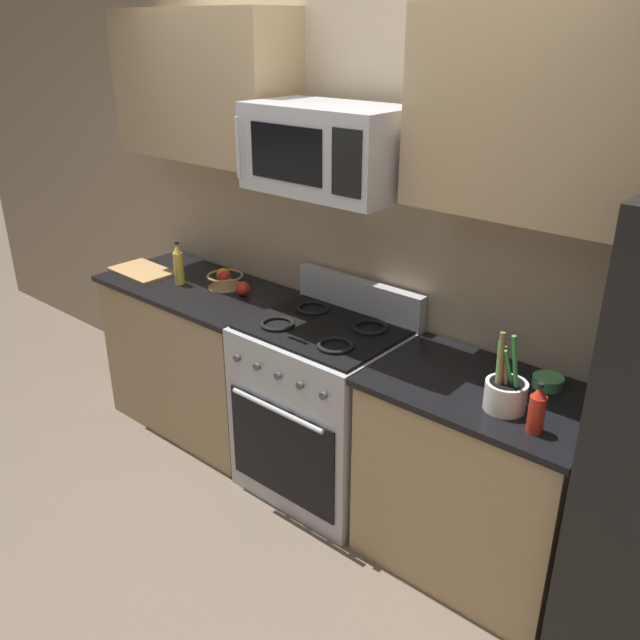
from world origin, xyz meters
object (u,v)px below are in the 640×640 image
at_px(microwave, 328,149).
at_px(bottle_oil, 179,265).
at_px(utensil_crock, 505,393).
at_px(prep_bowl, 548,381).
at_px(fruit_basket, 225,279).
at_px(cutting_board, 142,271).
at_px(apple_loose, 243,289).
at_px(bottle_hot_sauce, 537,410).
at_px(range_oven, 323,407).

height_order(microwave, bottle_oil, microwave).
distance_m(utensil_crock, prep_bowl, 0.29).
height_order(fruit_basket, cutting_board, fruit_basket).
xyz_separation_m(fruit_basket, apple_loose, (0.18, -0.03, -0.00)).
bearing_deg(apple_loose, utensil_crock, -5.65).
relative_size(bottle_hot_sauce, prep_bowl, 1.57).
xyz_separation_m(bottle_hot_sauce, prep_bowl, (-0.10, 0.35, -0.07)).
distance_m(range_oven, fruit_basket, 0.94).
bearing_deg(prep_bowl, apple_loose, -176.09).
distance_m(microwave, prep_bowl, 1.35).
relative_size(range_oven, fruit_basket, 5.29).
bearing_deg(utensil_crock, bottle_oil, 178.60).
relative_size(apple_loose, bottle_hot_sauce, 0.39).
relative_size(range_oven, cutting_board, 2.83).
xyz_separation_m(microwave, utensil_crock, (1.00, -0.13, -0.79)).
xyz_separation_m(range_oven, bottle_hot_sauce, (1.15, -0.17, 0.53)).
distance_m(range_oven, bottle_oil, 1.17).
distance_m(microwave, cutting_board, 1.60).
bearing_deg(cutting_board, microwave, 4.36).
xyz_separation_m(apple_loose, prep_bowl, (1.68, 0.12, -0.01)).
distance_m(apple_loose, prep_bowl, 1.69).
bearing_deg(utensil_crock, prep_bowl, 78.27).
xyz_separation_m(utensil_crock, cutting_board, (-2.35, 0.03, -0.06)).
height_order(microwave, apple_loose, microwave).
distance_m(bottle_hot_sauce, bottle_oil, 2.19).
distance_m(utensil_crock, cutting_board, 2.35).
bearing_deg(apple_loose, fruit_basket, 170.17).
bearing_deg(range_oven, cutting_board, -176.78).
bearing_deg(bottle_hot_sauce, microwave, 170.12).
bearing_deg(range_oven, bottle_oil, -177.11).
bearing_deg(microwave, bottle_oil, -175.61).
height_order(microwave, cutting_board, microwave).
relative_size(microwave, utensil_crock, 2.18).
height_order(range_oven, cutting_board, range_oven).
bearing_deg(range_oven, bottle_hot_sauce, -8.57).
height_order(cutting_board, prep_bowl, prep_bowl).
bearing_deg(range_oven, microwave, 90.06).
bearing_deg(fruit_basket, apple_loose, -9.83).
bearing_deg(microwave, fruit_basket, 175.57).
xyz_separation_m(utensil_crock, bottle_hot_sauce, (0.16, -0.07, 0.02)).
xyz_separation_m(microwave, cutting_board, (-1.35, -0.10, -0.85)).
height_order(utensil_crock, bottle_hot_sauce, utensil_crock).
relative_size(cutting_board, bottle_oil, 1.54).
xyz_separation_m(fruit_basket, bottle_oil, (-0.23, -0.14, 0.07)).
xyz_separation_m(range_oven, prep_bowl, (1.05, 0.17, 0.46)).
height_order(range_oven, fruit_basket, range_oven).
distance_m(microwave, bottle_hot_sauce, 1.40).
relative_size(microwave, prep_bowl, 5.75).
height_order(microwave, prep_bowl, microwave).
bearing_deg(utensil_crock, fruit_basket, 173.94).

